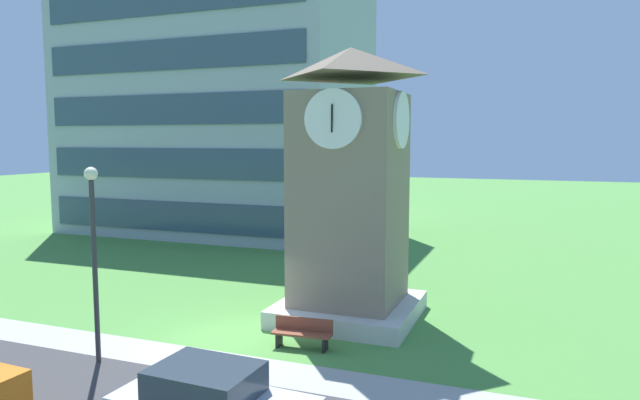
# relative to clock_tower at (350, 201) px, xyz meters

# --- Properties ---
(ground_plane) EXTENTS (160.00, 160.00, 0.00)m
(ground_plane) POSITION_rel_clock_tower_xyz_m (-2.97, -3.47, -4.09)
(ground_plane) COLOR #4C893D
(kerb_strip) EXTENTS (120.00, 1.60, 0.01)m
(kerb_strip) POSITION_rel_clock_tower_xyz_m (-2.97, -5.22, -4.09)
(kerb_strip) COLOR #9E9E99
(kerb_strip) RESTS_ON ground
(office_building) EXTENTS (19.18, 11.28, 16.00)m
(office_building) POSITION_rel_clock_tower_xyz_m (-14.65, 15.85, 3.91)
(office_building) COLOR #9EA8B2
(office_building) RESTS_ON ground
(clock_tower) EXTENTS (4.58, 4.58, 9.25)m
(clock_tower) POSITION_rel_clock_tower_xyz_m (0.00, 0.00, 0.00)
(clock_tower) COLOR gray
(clock_tower) RESTS_ON ground
(park_bench) EXTENTS (1.83, 0.63, 0.88)m
(park_bench) POSITION_rel_clock_tower_xyz_m (-0.40, -3.28, -3.63)
(park_bench) COLOR brown
(park_bench) RESTS_ON ground
(street_lamp) EXTENTS (0.36, 0.36, 5.45)m
(street_lamp) POSITION_rel_clock_tower_xyz_m (-5.33, -6.30, -0.68)
(street_lamp) COLOR #333338
(street_lamp) RESTS_ON ground
(tree_near_tower) EXTENTS (3.29, 3.29, 5.12)m
(tree_near_tower) POSITION_rel_clock_tower_xyz_m (-1.46, 3.55, -0.63)
(tree_near_tower) COLOR #513823
(tree_near_tower) RESTS_ON ground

